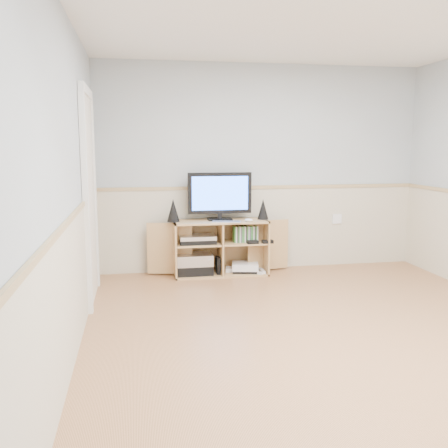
{
  "coord_description": "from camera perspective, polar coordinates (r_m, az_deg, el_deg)",
  "views": [
    {
      "loc": [
        -1.53,
        -3.73,
        1.53
      ],
      "look_at": [
        -0.65,
        1.2,
        0.74
      ],
      "focal_mm": 40.0,
      "sensor_mm": 36.0,
      "label": 1
    }
  ],
  "objects": [
    {
      "name": "monitor",
      "position": [
        5.9,
        -0.49,
        3.4
      ],
      "size": [
        0.76,
        0.18,
        0.56
      ],
      "color": "black",
      "rests_on": "media_cabinet"
    },
    {
      "name": "game_cases",
      "position": [
        5.96,
        2.45,
        -1.13
      ],
      "size": [
        0.29,
        0.13,
        0.19
      ],
      "primitive_type": "cube",
      "color": "#3F8C3F",
      "rests_on": "media_cabinet"
    },
    {
      "name": "keyboard",
      "position": [
        5.76,
        0.29,
        0.26
      ],
      "size": [
        0.35,
        0.2,
        0.01
      ],
      "primitive_type": "cube",
      "rotation": [
        0.0,
        0.0,
        -0.23
      ],
      "color": "silver",
      "rests_on": "media_cabinet"
    },
    {
      "name": "game_consoles",
      "position": [
        6.05,
        2.3,
        -5.0
      ],
      "size": [
        0.46,
        0.32,
        0.11
      ],
      "color": "white",
      "rests_on": "media_cabinet"
    },
    {
      "name": "wall_outlet",
      "position": [
        6.54,
        12.77,
        0.59
      ],
      "size": [
        0.12,
        0.03,
        0.12
      ],
      "primitive_type": "cube",
      "color": "white",
      "rests_on": "wall_back"
    },
    {
      "name": "media_cabinet",
      "position": [
        6.0,
        -0.49,
        -2.55
      ],
      "size": [
        1.73,
        0.42,
        0.65
      ],
      "color": "tan",
      "rests_on": "floor"
    },
    {
      "name": "av_components",
      "position": [
        5.93,
        -3.27,
        -3.82
      ],
      "size": [
        0.51,
        0.31,
        0.47
      ],
      "color": "black",
      "rests_on": "media_cabinet"
    },
    {
      "name": "speaker_left",
      "position": [
        5.83,
        -5.82,
        1.58
      ],
      "size": [
        0.14,
        0.14,
        0.27
      ],
      "primitive_type": "cone",
      "color": "black",
      "rests_on": "media_cabinet"
    },
    {
      "name": "speaker_right",
      "position": [
        6.0,
        4.48,
        1.7
      ],
      "size": [
        0.13,
        0.13,
        0.24
      ],
      "primitive_type": "cone",
      "color": "black",
      "rests_on": "media_cabinet"
    },
    {
      "name": "mouse",
      "position": [
        5.81,
        2.85,
        0.44
      ],
      "size": [
        0.1,
        0.08,
        0.04
      ],
      "primitive_type": "ellipsoid",
      "rotation": [
        0.0,
        0.0,
        -0.16
      ],
      "color": "white",
      "rests_on": "media_cabinet"
    },
    {
      "name": "room",
      "position": [
        4.14,
        10.8,
        4.45
      ],
      "size": [
        4.04,
        4.54,
        2.54
      ],
      "color": "tan",
      "rests_on": "ground"
    }
  ]
}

